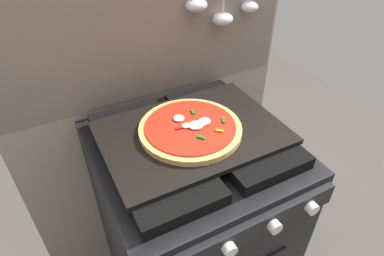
% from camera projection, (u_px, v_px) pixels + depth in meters
% --- Properties ---
extents(kitchen_backsplash, '(1.10, 0.09, 1.55)m').
position_uv_depth(kitchen_backsplash, '(154.00, 110.00, 1.29)').
color(kitchen_backsplash, gray).
rests_on(kitchen_backsplash, ground_plane).
extents(stove, '(0.60, 0.64, 0.90)m').
position_uv_depth(stove, '(192.00, 225.00, 1.26)').
color(stove, black).
rests_on(stove, ground_plane).
extents(baking_tray, '(0.54, 0.38, 0.02)m').
position_uv_depth(baking_tray, '(192.00, 133.00, 0.98)').
color(baking_tray, black).
rests_on(baking_tray, stove).
extents(pizza_left, '(0.31, 0.31, 0.03)m').
position_uv_depth(pizza_left, '(190.00, 128.00, 0.97)').
color(pizza_left, tan).
rests_on(pizza_left, baking_tray).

